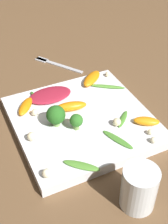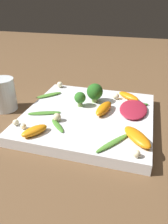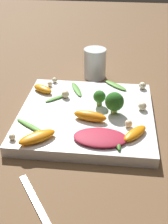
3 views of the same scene
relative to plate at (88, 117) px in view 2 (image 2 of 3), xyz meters
The scene contains 22 objects.
ground_plane 0.01m from the plate, ahead, with size 2.40×2.40×0.00m, color brown.
plate is the anchor object (origin of this frame).
drinking_glass 0.23m from the plate, 88.77° to the right, with size 0.06×0.06×0.08m.
radicchio_leaf_0 0.11m from the plate, 110.39° to the left, with size 0.11×0.07×0.01m.
orange_segment_0 0.15m from the plate, 54.82° to the left, with size 0.08×0.07×0.02m.
orange_segment_1 0.14m from the plate, 34.55° to the right, with size 0.06×0.05×0.02m.
orange_segment_2 0.04m from the plate, 108.62° to the left, with size 0.08×0.04×0.02m.
orange_segment_3 0.14m from the plate, 141.68° to the left, with size 0.06×0.07×0.01m.
broccoli_floret_0 0.05m from the plate, 132.54° to the right, with size 0.03×0.03×0.04m.
broccoli_floret_1 0.07m from the plate, behind, with size 0.04×0.04×0.05m.
arugula_sprig_0 0.11m from the plate, 70.29° to the right, with size 0.04×0.08×0.00m.
arugula_sprig_1 0.14m from the plate, 115.38° to the right, with size 0.07×0.06×0.01m.
arugula_sprig_2 0.09m from the plate, 31.35° to the right, with size 0.05×0.05×0.00m.
arugula_sprig_3 0.13m from the plate, 123.80° to the left, with size 0.02×0.06×0.01m.
arugula_sprig_4 0.13m from the plate, 35.76° to the left, with size 0.08×0.06×0.01m.
macadamia_nut_0 0.08m from the plate, 45.22° to the right, with size 0.02×0.02×0.02m.
macadamia_nut_1 0.16m from the plate, 46.48° to the right, with size 0.01×0.01×0.01m.
macadamia_nut_2 0.17m from the plate, 53.95° to the right, with size 0.01×0.01×0.01m.
macadamia_nut_3 0.18m from the plate, 136.18° to the right, with size 0.02×0.02×0.02m.
macadamia_nut_4 0.18m from the plate, 42.40° to the left, with size 0.01×0.01×0.01m.
macadamia_nut_5 0.13m from the plate, behind, with size 0.02×0.02×0.02m.
macadamia_nut_6 0.11m from the plate, 151.00° to the left, with size 0.02×0.02×0.02m.
Camera 2 is at (0.44, 0.12, 0.27)m, focal length 35.00 mm.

